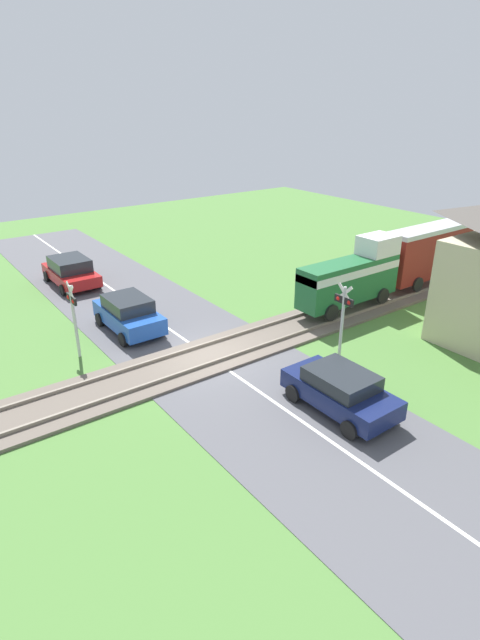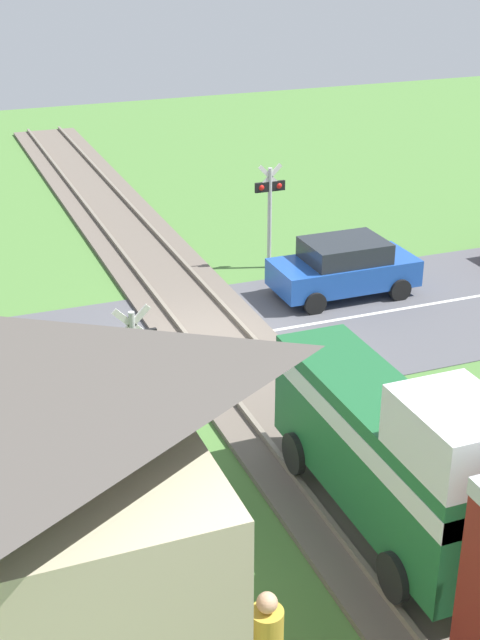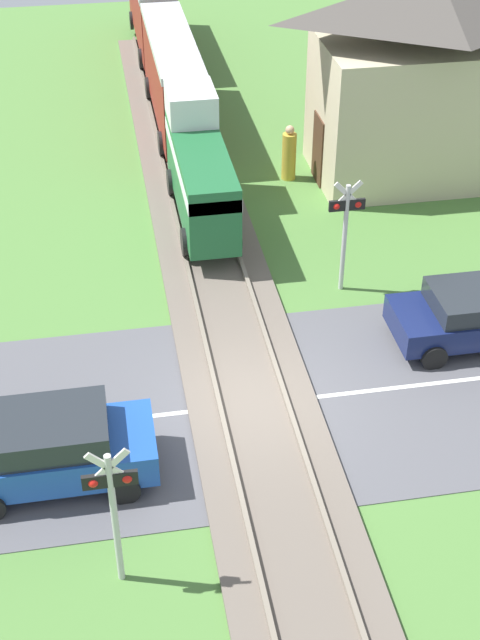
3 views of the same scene
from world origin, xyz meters
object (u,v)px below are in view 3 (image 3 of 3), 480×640
pedestrian_by_station (289,155)px  station_building (424,81)px  crossing_signal_west_approach (112,500)px  car_far_side (475,314)px  car_near_crossing (55,447)px  crossing_signal_east_approach (346,222)px  train (169,64)px

pedestrian_by_station → station_building: bearing=-4.2°
crossing_signal_west_approach → pedestrian_by_station: (6.15, 14.44, -1.17)m
crossing_signal_west_approach → station_building: 17.44m
car_far_side → car_near_crossing: bearing=-163.4°
crossing_signal_east_approach → pedestrian_by_station: 6.40m
station_building → crossing_signal_west_approach: bearing=-125.6°
train → crossing_signal_east_approach: size_ratio=6.94×
crossing_signal_east_approach → crossing_signal_west_approach: bearing=-127.0°
crossing_signal_east_approach → station_building: 7.28m
car_far_side → station_building: station_building is taller
car_far_side → pedestrian_by_station: pedestrian_by_station is taller
station_building → train: bearing=140.6°
car_near_crossing → crossing_signal_west_approach: crossing_signal_west_approach is taller
car_far_side → train: bearing=111.0°
car_far_side → crossing_signal_west_approach: crossing_signal_west_approach is taller
car_far_side → station_building: 9.06m
train → pedestrian_by_station: 6.39m
car_far_side → crossing_signal_west_approach: bearing=-147.4°
car_far_side → station_building: size_ratio=0.57×
train → station_building: 9.21m
station_building → pedestrian_by_station: (-3.99, 0.30, -2.22)m
crossing_signal_west_approach → crossing_signal_east_approach: same height
car_near_crossing → station_building: 16.21m
crossing_signal_west_approach → car_far_side: bearing=32.6°
station_building → pedestrian_by_station: bearing=175.8°
train → station_building: (7.06, -5.79, 1.13)m
crossing_signal_west_approach → station_building: bearing=54.4°
crossing_signal_west_approach → car_near_crossing: bearing=111.8°
car_far_side → pedestrian_by_station: 9.26m
crossing_signal_west_approach → crossing_signal_east_approach: size_ratio=1.00×
car_near_crossing → crossing_signal_east_approach: crossing_signal_east_approach is taller
car_near_crossing → crossing_signal_west_approach: size_ratio=1.26×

